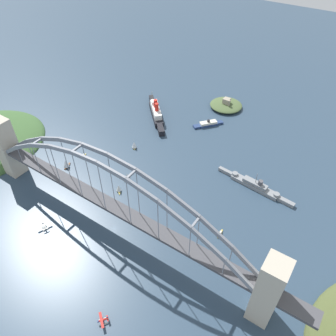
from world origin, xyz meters
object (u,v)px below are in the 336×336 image
small_boat_4 (134,145)px  small_boat_5 (119,188)px  fort_island_mid_harbor (226,105)px  small_boat_2 (127,176)px  harbor_arch_bridge (110,202)px  small_boat_1 (66,164)px  harbor_ferry_steamer (208,124)px  seaplane_second_in_formation (44,227)px  ocean_liner (156,112)px  naval_cruiser (255,185)px  small_boat_3 (220,233)px  seaplane_taxiing_near_bridge (103,320)px  small_boat_0 (83,155)px

small_boat_4 → small_boat_5: small_boat_4 is taller
fort_island_mid_harbor → small_boat_2: 170.61m
harbor_arch_bridge → small_boat_1: (-89.03, 31.16, -26.98)m
fort_island_mid_harbor → small_boat_5: (-16.50, -186.22, 0.38)m
fort_island_mid_harbor → small_boat_1: 206.33m
harbor_ferry_steamer → small_boat_1: bearing=-119.8°
seaplane_second_in_formation → small_boat_4: 124.44m
small_boat_1 → seaplane_second_in_formation: bearing=-56.8°
ocean_liner → naval_cruiser: ocean_liner is taller
naval_cruiser → small_boat_3: 65.15m
seaplane_taxiing_near_bridge → small_boat_4: small_boat_4 is taller
naval_cruiser → small_boat_1: 183.26m
naval_cruiser → harbor_ferry_steamer: bearing=142.5°
harbor_arch_bridge → fort_island_mid_harbor: bearing=92.1°
harbor_ferry_steamer → small_boat_0: 144.69m
harbor_arch_bridge → fort_island_mid_harbor: size_ratio=7.86×
seaplane_second_in_formation → small_boat_2: (19.77, 83.13, 1.50)m
fort_island_mid_harbor → small_boat_5: 186.95m
harbor_ferry_steamer → small_boat_5: bearing=-97.0°
harbor_ferry_steamer → small_boat_5: size_ratio=3.92×
seaplane_taxiing_near_bridge → small_boat_2: size_ratio=1.21×
harbor_arch_bridge → fort_island_mid_harbor: (-8.13, 220.97, -28.40)m
small_boat_0 → small_boat_5: size_ratio=0.93×
ocean_liner → small_boat_2: 110.81m
harbor_arch_bridge → small_boat_0: bearing=148.9°
naval_cruiser → small_boat_3: size_ratio=8.30×
fort_island_mid_harbor → small_boat_4: bearing=-109.0°
harbor_arch_bridge → fort_island_mid_harbor: 222.94m
naval_cruiser → seaplane_taxiing_near_bridge: size_ratio=8.06×
small_boat_3 → small_boat_4: size_ratio=0.98×
small_boat_1 → small_boat_4: bearing=59.3°
fort_island_mid_harbor → seaplane_taxiing_near_bridge: fort_island_mid_harbor is taller
seaplane_second_in_formation → small_boat_2: bearing=76.6°
small_boat_3 → small_boat_4: bearing=158.7°
small_boat_2 → small_boat_4: small_boat_4 is taller
ocean_liner → seaplane_taxiing_near_bridge: (111.14, -216.23, -3.82)m
harbor_ferry_steamer → seaplane_taxiing_near_bridge: (50.69, -234.67, 0.01)m
harbor_arch_bridge → seaplane_taxiing_near_bridge: harbor_arch_bridge is taller
small_boat_1 → small_boat_5: 64.51m
ocean_liner → small_boat_2: (39.88, -103.35, -2.51)m
harbor_ferry_steamer → fort_island_mid_harbor: fort_island_mid_harbor is taller
naval_cruiser → small_boat_0: 174.13m
small_boat_1 → ocean_liner: bearing=80.4°
naval_cruiser → small_boat_2: naval_cruiser is taller
harbor_arch_bridge → small_boat_0: (-87.91, 52.99, -31.10)m
small_boat_2 → small_boat_4: bearing=120.5°
harbor_ferry_steamer → fort_island_mid_harbor: 47.66m
seaplane_taxiing_near_bridge → small_boat_0: (-131.02, 114.33, -1.47)m
ocean_liner → small_boat_1: bearing=-99.6°
harbor_arch_bridge → small_boat_4: (-52.41, 92.74, -27.41)m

